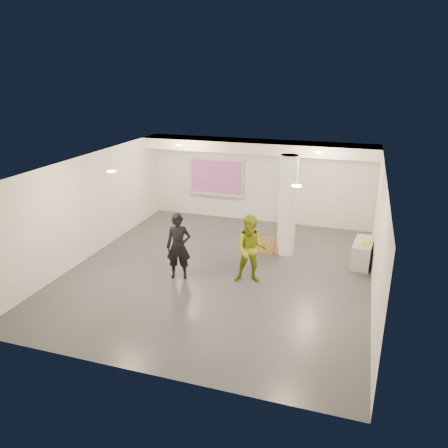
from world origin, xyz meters
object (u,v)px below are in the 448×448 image
(man, at_px, (251,250))
(projection_screen, at_px, (216,177))
(credenza, at_px, (362,253))
(column, at_px, (287,206))
(woman, at_px, (179,246))

(man, bearing_deg, projection_screen, 105.64)
(credenza, xyz_separation_m, man, (-2.75, -2.02, 0.56))
(column, xyz_separation_m, man, (-0.53, -2.14, -0.59))
(credenza, bearing_deg, projection_screen, 158.23)
(column, height_order, projection_screen, column)
(projection_screen, bearing_deg, woman, -82.29)
(column, relative_size, credenza, 2.51)
(projection_screen, distance_m, man, 5.47)
(woman, height_order, man, man)
(projection_screen, relative_size, woman, 1.18)
(woman, xyz_separation_m, man, (1.88, 0.34, 0.02))
(column, relative_size, projection_screen, 1.43)
(column, height_order, woman, column)
(projection_screen, xyz_separation_m, credenza, (5.32, -2.77, -1.18))
(column, bearing_deg, man, -103.87)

